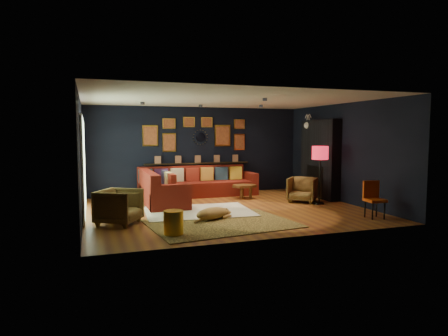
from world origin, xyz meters
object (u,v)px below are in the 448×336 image
object	(u,v)px
armchair_left	(119,205)
floor_lamp	(320,156)
armchair_right	(302,188)
sectional	(184,188)
coffee_table	(244,187)
pouf	(164,195)
orange_chair	(373,196)
gold_stool	(174,223)
dog	(212,211)

from	to	relation	value
armchair_left	floor_lamp	distance (m)	5.17
armchair_right	floor_lamp	distance (m)	1.02
sectional	coffee_table	world-z (taller)	sectional
sectional	pouf	bearing A→B (deg)	-153.96
coffee_table	armchair_left	xyz separation A→B (m)	(-3.55, -2.14, 0.07)
sectional	armchair_left	size ratio (longest dim) A/B	4.38
sectional	coffee_table	xyz separation A→B (m)	(1.61, -0.41, -0.01)
pouf	orange_chair	xyz separation A→B (m)	(3.93, -3.38, 0.28)
pouf	coffee_table	bearing A→B (deg)	-2.70
armchair_right	orange_chair	xyz separation A→B (m)	(0.43, -2.26, 0.11)
armchair_left	orange_chair	xyz separation A→B (m)	(5.23, -1.13, 0.08)
armchair_left	orange_chair	distance (m)	5.35
sectional	gold_stool	xyz separation A→B (m)	(-1.08, -3.75, -0.10)
armchair_right	pouf	bearing A→B (deg)	-156.32
coffee_table	gold_stool	world-z (taller)	gold_stool
armchair_right	dog	world-z (taller)	armchair_right
gold_stool	dog	xyz separation A→B (m)	(1.02, 0.95, -0.03)
armchair_right	floor_lamp	size ratio (longest dim) A/B	0.48
coffee_table	dog	world-z (taller)	coffee_table
sectional	floor_lamp	bearing A→B (deg)	-30.83
sectional	floor_lamp	distance (m)	3.74
orange_chair	armchair_left	bearing A→B (deg)	173.71
coffee_table	floor_lamp	bearing A→B (deg)	-43.91
armchair_right	orange_chair	size ratio (longest dim) A/B	0.90
coffee_table	armchair_right	bearing A→B (deg)	-38.80
armchair_left	orange_chair	bearing A→B (deg)	-70.55
armchair_left	dog	world-z (taller)	armchair_left
orange_chair	dog	world-z (taller)	orange_chair
orange_chair	dog	xyz separation A→B (m)	(-3.35, 0.88, -0.28)
pouf	armchair_right	distance (m)	3.67
pouf	dog	bearing A→B (deg)	-77.04
gold_stool	dog	bearing A→B (deg)	43.06
pouf	dog	world-z (taller)	dog
armchair_right	gold_stool	distance (m)	4.58
sectional	armchair_left	distance (m)	3.20
armchair_right	sectional	bearing A→B (deg)	-165.05
armchair_right	floor_lamp	world-z (taller)	floor_lamp
sectional	gold_stool	bearing A→B (deg)	-106.00
armchair_left	armchair_right	xyz separation A→B (m)	(4.80, 1.13, -0.03)
sectional	orange_chair	xyz separation A→B (m)	(3.30, -3.68, 0.14)
armchair_right	dog	xyz separation A→B (m)	(-2.92, -1.38, -0.17)
gold_stool	orange_chair	xyz separation A→B (m)	(4.37, 0.07, 0.24)
armchair_left	gold_stool	world-z (taller)	armchair_left
coffee_table	gold_stool	size ratio (longest dim) A/B	1.83
coffee_table	pouf	size ratio (longest dim) A/B	1.67
coffee_table	armchair_left	world-z (taller)	armchair_left
sectional	orange_chair	world-z (taller)	sectional
coffee_table	sectional	bearing A→B (deg)	165.60
sectional	armchair_right	world-z (taller)	sectional
armchair_right	gold_stool	xyz separation A→B (m)	(-3.94, -2.33, -0.14)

